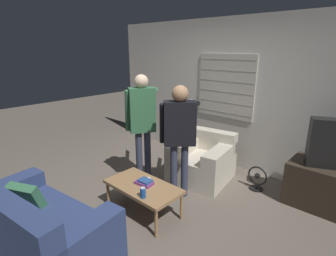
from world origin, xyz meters
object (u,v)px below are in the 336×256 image
(armchair_beige, at_px, (203,161))
(coffee_table, at_px, (143,188))
(person_left_standing, at_px, (142,118))
(spare_remote, at_px, (146,180))
(couch_blue, at_px, (35,228))
(soda_can, at_px, (143,193))
(floor_fan, at_px, (257,179))
(tv, at_px, (336,144))
(person_right_standing, at_px, (180,128))
(book_stack, at_px, (144,182))

(armchair_beige, height_order, coffee_table, armchair_beige)
(person_left_standing, xyz_separation_m, spare_remote, (0.52, -0.43, -0.66))
(armchair_beige, xyz_separation_m, person_left_standing, (-0.59, -0.76, 0.77))
(couch_blue, bearing_deg, spare_remote, 72.58)
(person_left_standing, height_order, soda_can, person_left_standing)
(soda_can, distance_m, floor_fan, 1.87)
(floor_fan, bearing_deg, coffee_table, -118.21)
(tv, bearing_deg, floor_fan, -13.11)
(couch_blue, height_order, soda_can, couch_blue)
(couch_blue, relative_size, coffee_table, 1.74)
(person_left_standing, bearing_deg, spare_remote, -97.96)
(person_right_standing, distance_m, spare_remote, 0.81)
(couch_blue, xyz_separation_m, person_right_standing, (0.35, 1.84, 0.71))
(book_stack, distance_m, spare_remote, 0.10)
(coffee_table, xyz_separation_m, tv, (1.71, 1.71, 0.55))
(armchair_beige, distance_m, tv, 1.85)
(person_right_standing, bearing_deg, couch_blue, -146.64)
(couch_blue, height_order, floor_fan, couch_blue)
(person_left_standing, bearing_deg, couch_blue, -139.11)
(floor_fan, bearing_deg, book_stack, -118.79)
(coffee_table, bearing_deg, person_right_standing, 83.93)
(soda_can, relative_size, floor_fan, 0.34)
(book_stack, height_order, soda_can, soda_can)
(coffee_table, bearing_deg, couch_blue, -103.15)
(coffee_table, bearing_deg, tv, 45.11)
(armchair_beige, bearing_deg, soda_can, 88.91)
(couch_blue, xyz_separation_m, tv, (1.99, 2.93, 0.60))
(person_right_standing, distance_m, book_stack, 0.85)
(person_right_standing, bearing_deg, coffee_table, -141.94)
(tv, relative_size, person_left_standing, 0.39)
(person_right_standing, bearing_deg, book_stack, -142.60)
(couch_blue, relative_size, person_right_standing, 1.07)
(couch_blue, xyz_separation_m, floor_fan, (1.11, 2.76, -0.14))
(person_left_standing, bearing_deg, floor_fan, -23.07)
(couch_blue, bearing_deg, floor_fan, 60.43)
(book_stack, distance_m, floor_fan, 1.75)
(coffee_table, height_order, spare_remote, spare_remote)
(tv, relative_size, book_stack, 2.72)
(armchair_beige, height_order, tv, tv)
(couch_blue, height_order, spare_remote, couch_blue)
(person_right_standing, relative_size, book_stack, 6.64)
(floor_fan, bearing_deg, person_left_standing, -144.43)
(spare_remote, bearing_deg, floor_fan, 56.04)
(coffee_table, bearing_deg, floor_fan, 61.79)
(book_stack, distance_m, soda_can, 0.31)
(floor_fan, bearing_deg, soda_can, -109.59)
(spare_remote, bearing_deg, person_left_standing, 138.35)
(person_right_standing, bearing_deg, armchair_beige, 49.22)
(couch_blue, distance_m, armchair_beige, 2.53)
(couch_blue, relative_size, person_left_standing, 1.01)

